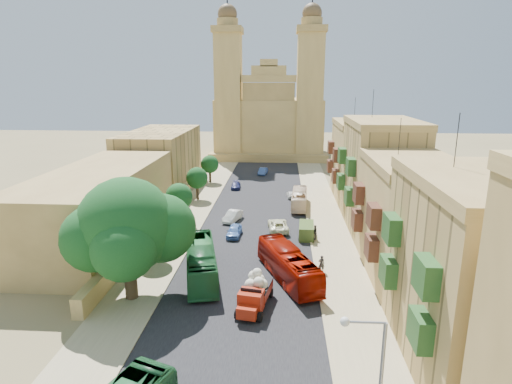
# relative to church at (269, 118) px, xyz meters

# --- Properties ---
(ground) EXTENTS (260.00, 260.00, 0.00)m
(ground) POSITION_rel_church_xyz_m (0.00, -78.61, -9.52)
(ground) COLOR olive
(road_surface) EXTENTS (14.00, 140.00, 0.01)m
(road_surface) POSITION_rel_church_xyz_m (0.00, -48.61, -9.51)
(road_surface) COLOR black
(road_surface) RESTS_ON ground
(sidewalk_east) EXTENTS (5.00, 140.00, 0.01)m
(sidewalk_east) POSITION_rel_church_xyz_m (9.50, -48.61, -9.51)
(sidewalk_east) COLOR tan
(sidewalk_east) RESTS_ON ground
(sidewalk_west) EXTENTS (5.00, 140.00, 0.01)m
(sidewalk_west) POSITION_rel_church_xyz_m (-9.50, -48.61, -9.51)
(sidewalk_west) COLOR tan
(sidewalk_west) RESTS_ON ground
(kerb_east) EXTENTS (0.25, 140.00, 0.12)m
(kerb_east) POSITION_rel_church_xyz_m (7.00, -48.61, -9.46)
(kerb_east) COLOR tan
(kerb_east) RESTS_ON ground
(kerb_west) EXTENTS (0.25, 140.00, 0.12)m
(kerb_west) POSITION_rel_church_xyz_m (-7.00, -48.61, -9.46)
(kerb_west) COLOR tan
(kerb_west) RESTS_ON ground
(townhouse_a) EXTENTS (9.00, 14.00, 16.40)m
(townhouse_a) POSITION_rel_church_xyz_m (15.95, -81.61, -3.11)
(townhouse_a) COLOR tan
(townhouse_a) RESTS_ON ground
(townhouse_b) EXTENTS (9.00, 14.00, 14.90)m
(townhouse_b) POSITION_rel_church_xyz_m (15.95, -67.61, -3.86)
(townhouse_b) COLOR tan
(townhouse_b) RESTS_ON ground
(townhouse_c) EXTENTS (9.00, 14.00, 17.40)m
(townhouse_c) POSITION_rel_church_xyz_m (15.95, -53.61, -2.61)
(townhouse_c) COLOR tan
(townhouse_c) RESTS_ON ground
(townhouse_d) EXTENTS (9.00, 14.00, 15.90)m
(townhouse_d) POSITION_rel_church_xyz_m (15.95, -39.61, -3.36)
(townhouse_d) COLOR tan
(townhouse_d) RESTS_ON ground
(west_wall) EXTENTS (1.00, 40.00, 1.80)m
(west_wall) POSITION_rel_church_xyz_m (-12.50, -58.61, -8.62)
(west_wall) COLOR tan
(west_wall) RESTS_ON ground
(west_building_low) EXTENTS (10.00, 28.00, 8.40)m
(west_building_low) POSITION_rel_church_xyz_m (-18.00, -60.61, -5.32)
(west_building_low) COLOR #9C7D44
(west_building_low) RESTS_ON ground
(west_building_mid) EXTENTS (10.00, 22.00, 10.00)m
(west_building_mid) POSITION_rel_church_xyz_m (-18.00, -34.61, -4.52)
(west_building_mid) COLOR tan
(west_building_mid) RESTS_ON ground
(church) EXTENTS (28.00, 22.50, 36.30)m
(church) POSITION_rel_church_xyz_m (0.00, 0.00, 0.00)
(church) COLOR tan
(church) RESTS_ON ground
(ficus_tree) EXTENTS (10.77, 9.90, 10.77)m
(ficus_tree) POSITION_rel_church_xyz_m (-9.40, -74.61, -3.15)
(ficus_tree) COLOR #392C1C
(ficus_tree) RESTS_ON ground
(street_tree_a) EXTENTS (3.37, 3.37, 5.18)m
(street_tree_a) POSITION_rel_church_xyz_m (-10.00, -66.61, -6.05)
(street_tree_a) COLOR #392C1C
(street_tree_a) RESTS_ON ground
(street_tree_b) EXTENTS (3.58, 3.58, 5.50)m
(street_tree_b) POSITION_rel_church_xyz_m (-10.00, -54.61, -5.83)
(street_tree_b) COLOR #392C1C
(street_tree_b) RESTS_ON ground
(street_tree_c) EXTENTS (3.41, 3.41, 5.25)m
(street_tree_c) POSITION_rel_church_xyz_m (-10.00, -42.61, -6.00)
(street_tree_c) COLOR #392C1C
(street_tree_c) RESTS_ON ground
(street_tree_d) EXTENTS (3.32, 3.32, 5.10)m
(street_tree_d) POSITION_rel_church_xyz_m (-10.00, -30.61, -6.10)
(street_tree_d) COLOR #392C1C
(street_tree_d) RESTS_ON ground
(streetlamp) EXTENTS (2.11, 0.44, 8.22)m
(streetlamp) POSITION_rel_church_xyz_m (7.72, -90.61, -4.31)
(streetlamp) COLOR gray
(streetlamp) RESTS_ON ground
(red_truck) EXTENTS (3.02, 5.68, 3.17)m
(red_truck) POSITION_rel_church_xyz_m (1.36, -75.64, -8.12)
(red_truck) COLOR #9C1F0C
(red_truck) RESTS_ON ground
(olive_pickup) EXTENTS (2.01, 4.08, 1.65)m
(olive_pickup) POSITION_rel_church_xyz_m (6.50, -58.61, -8.71)
(olive_pickup) COLOR #3C5620
(olive_pickup) RESTS_ON ground
(bus_green_north) EXTENTS (5.10, 11.69, 3.17)m
(bus_green_north) POSITION_rel_church_xyz_m (-4.19, -70.13, -7.93)
(bus_green_north) COLOR #206330
(bus_green_north) RESTS_ON ground
(bus_red_east) EXTENTS (6.41, 10.99, 3.02)m
(bus_red_east) POSITION_rel_church_xyz_m (4.20, -70.16, -8.01)
(bus_red_east) COLOR #8E0D00
(bus_red_east) RESTS_ON ground
(bus_cream_east) EXTENTS (2.70, 9.26, 2.55)m
(bus_cream_east) POSITION_rel_church_xyz_m (6.09, -45.82, -8.24)
(bus_cream_east) COLOR #FFE3C1
(bus_cream_east) RESTS_ON ground
(car_blue_a) EXTENTS (1.79, 4.04, 1.35)m
(car_blue_a) POSITION_rel_church_xyz_m (-2.26, -58.89, -8.84)
(car_blue_a) COLOR #4F7DC2
(car_blue_a) RESTS_ON ground
(car_white_a) EXTENTS (2.56, 4.47, 1.39)m
(car_white_a) POSITION_rel_church_xyz_m (-3.13, -53.05, -8.82)
(car_white_a) COLOR white
(car_white_a) RESTS_ON ground
(car_cream) EXTENTS (2.86, 5.34, 1.43)m
(car_cream) POSITION_rel_church_xyz_m (3.05, -56.48, -8.80)
(car_cream) COLOR #F4F3C8
(car_cream) RESTS_ON ground
(car_dkblue) EXTENTS (1.78, 3.95, 1.12)m
(car_dkblue) POSITION_rel_church_xyz_m (-4.69, -35.04, -8.95)
(car_dkblue) COLOR navy
(car_dkblue) RESTS_ON ground
(car_white_b) EXTENTS (1.58, 3.30, 1.09)m
(car_white_b) POSITION_rel_church_xyz_m (4.92, -40.56, -8.97)
(car_white_b) COLOR white
(car_white_b) RESTS_ON ground
(car_blue_b) EXTENTS (1.93, 4.18, 1.33)m
(car_blue_b) POSITION_rel_church_xyz_m (-0.50, -23.03, -8.85)
(car_blue_b) COLOR #3E5CA2
(car_blue_b) RESTS_ON ground
(pedestrian_a) EXTENTS (0.69, 0.50, 1.74)m
(pedestrian_a) POSITION_rel_church_xyz_m (7.50, -68.36, -8.64)
(pedestrian_a) COLOR #252325
(pedestrian_a) RESTS_ON ground
(pedestrian_c) EXTENTS (0.50, 1.10, 1.84)m
(pedestrian_c) POSITION_rel_church_xyz_m (7.50, -59.43, -8.59)
(pedestrian_c) COLOR #323234
(pedestrian_c) RESTS_ON ground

